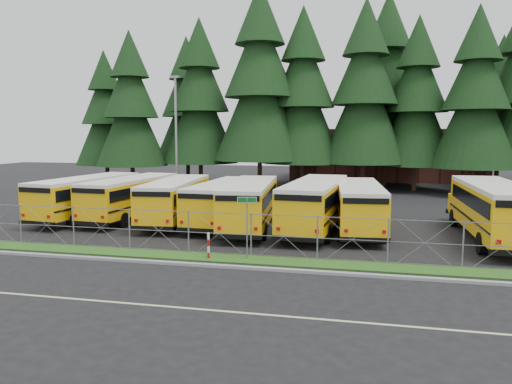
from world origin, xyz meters
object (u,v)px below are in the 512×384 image
Objects in this scene: bus_0 at (90,198)px; bus_5 at (316,206)px; bus_4 at (251,205)px; striped_bollard at (208,246)px; bus_east at (492,212)px; light_standard at (176,134)px; bus_6 at (359,208)px; bus_3 at (224,203)px; bus_2 at (177,201)px; bus_1 at (134,198)px; street_sign at (247,214)px.

bus_5 is at bearing 3.28° from bus_0.
bus_4 reaches higher than striped_bollard.
striped_bollard is (-0.17, -7.33, -0.78)m from bus_4.
light_standard is at bearing 152.34° from bus_east.
bus_6 is at bearing 5.03° from bus_0.
bus_0 is at bearing -178.09° from bus_3.
light_standard is at bearing 82.78° from bus_0.
striped_bollard is (-3.96, -7.59, -0.84)m from bus_5.
bus_1 is at bearing 165.76° from bus_2.
bus_0 reaches higher than bus_3.
street_sign reaches higher than bus_4.
bus_4 is at bearing -178.89° from bus_6.
striped_bollard is (-1.70, -0.28, -1.43)m from street_sign.
bus_6 is at bearing 0.78° from bus_1.
bus_6 is at bearing 0.23° from bus_4.
street_sign reaches higher than bus_3.
bus_2 is at bearing 173.06° from bus_6.
bus_4 reaches higher than bus_6.
striped_bollard is at bearing -133.42° from bus_6.
bus_4 is 7.38m from striped_bollard.
street_sign is (-4.64, -7.72, 0.67)m from bus_6.
bus_0 is 1.05× the size of bus_3.
bus_2 is 0.97× the size of bus_4.
bus_5 is 16.70m from light_standard.
bus_4 is at bearing -26.26° from bus_3.
bus_1 is at bearing 163.48° from bus_4.
bus_0 is 0.99× the size of bus_4.
striped_bollard is 20.39m from light_standard.
bus_4 is 8.80× the size of striped_bollard.
bus_2 is 3.10m from bus_3.
light_standard reaches higher than street_sign.
bus_east reaches higher than striped_bollard.
bus_2 is 10.42m from street_sign.
bus_0 is at bearing 174.97° from bus_2.
bus_0 is 14.84m from bus_5.
bus_4 is 3.76× the size of street_sign.
bus_2 is 9.69m from striped_bollard.
striped_bollard is 0.12× the size of light_standard.
bus_3 is 0.87× the size of bus_east.
bus_6 is (17.20, -0.35, -0.01)m from bus_0.
bus_3 is (6.31, -0.53, -0.04)m from bus_1.
light_standard reaches higher than bus_east.
bus_2 is 0.89× the size of bus_east.
bus_5 is at bearing -175.35° from bus_6.
bus_4 is at bearing 102.23° from street_sign.
bus_6 reaches higher than bus_1.
striped_bollard is at bearing -113.62° from bus_5.
light_standard is at bearing 127.81° from bus_3.
street_sign is 20.64m from light_standard.
light_standard is (-14.94, 9.83, 4.14)m from bus_6.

